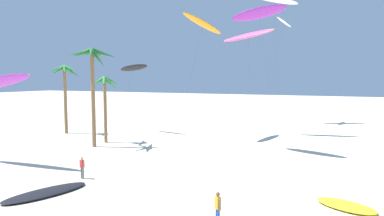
# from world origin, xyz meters

# --- Properties ---
(palm_tree_0) EXTENTS (4.41, 4.20, 9.13)m
(palm_tree_0) POSITION_xyz_m (-22.19, 33.91, 7.45)
(palm_tree_0) COLOR olive
(palm_tree_0) RESTS_ON ground
(palm_tree_1) EXTENTS (4.50, 5.13, 10.56)m
(palm_tree_1) POSITION_xyz_m (-12.78, 28.37, 8.76)
(palm_tree_1) COLOR olive
(palm_tree_1) RESTS_ON ground
(palm_tree_2) EXTENTS (3.55, 3.58, 7.61)m
(palm_tree_2) POSITION_xyz_m (-13.23, 30.96, 6.24)
(palm_tree_2) COLOR olive
(palm_tree_2) RESTS_ON ground
(flying_kite_0) EXTENTS (7.17, 7.11, 16.99)m
(flying_kite_0) POSITION_xyz_m (1.15, 43.62, 15.59)
(flying_kite_0) COLOR purple
(flying_kite_0) RESTS_ON ground
(flying_kite_2) EXTENTS (6.16, 7.15, 12.25)m
(flying_kite_2) POSITION_xyz_m (2.73, 32.88, 11.49)
(flying_kite_2) COLOR #EA5193
(flying_kite_2) RESTS_ON ground
(flying_kite_4) EXTENTS (3.05, 11.19, 17.31)m
(flying_kite_4) POSITION_xyz_m (1.92, 57.25, 16.35)
(flying_kite_4) COLOR white
(flying_kite_4) RESTS_ON ground
(flying_kite_5) EXTENTS (5.34, 3.88, 9.45)m
(flying_kite_5) POSITION_xyz_m (-14.55, 38.64, 8.74)
(flying_kite_5) COLOR black
(flying_kite_5) RESTS_ON ground
(flying_kite_8) EXTENTS (3.17, 10.27, 15.12)m
(flying_kite_8) POSITION_xyz_m (-4.50, 38.74, 13.92)
(flying_kite_8) COLOR orange
(flying_kite_8) RESTS_ON ground
(grounded_kite_1) EXTENTS (3.32, 5.76, 0.25)m
(grounded_kite_1) POSITION_xyz_m (-5.30, 15.05, 0.13)
(grounded_kite_1) COLOR black
(grounded_kite_1) RESTS_ON ground
(grounded_kite_2) EXTENTS (3.74, 2.84, 0.28)m
(grounded_kite_2) POSITION_xyz_m (12.06, 20.44, 0.14)
(grounded_kite_2) COLOR yellow
(grounded_kite_2) RESTS_ON ground
(person_near_left) EXTENTS (0.51, 0.23, 1.63)m
(person_near_left) POSITION_xyz_m (-5.62, 18.69, 0.90)
(person_near_left) COLOR slate
(person_near_left) RESTS_ON ground
(person_near_right) EXTENTS (0.41, 0.36, 1.73)m
(person_near_right) POSITION_xyz_m (6.25, 15.19, 0.95)
(person_near_right) COLOR #284CA3
(person_near_right) RESTS_ON ground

